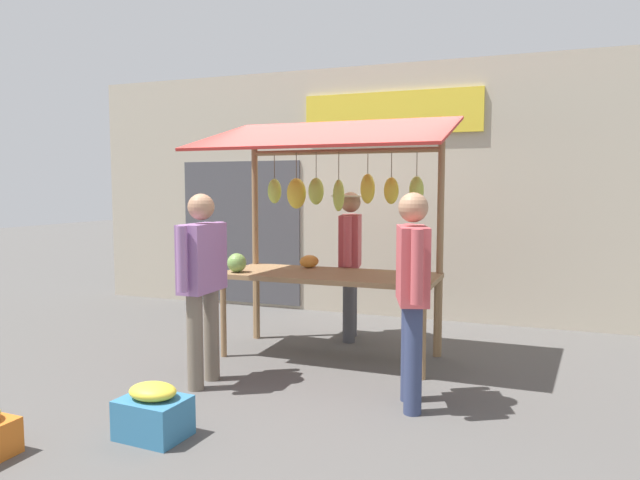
{
  "coord_description": "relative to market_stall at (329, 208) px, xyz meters",
  "views": [
    {
      "loc": [
        -1.97,
        5.59,
        1.76
      ],
      "look_at": [
        0.0,
        0.3,
        1.25
      ],
      "focal_mm": 32.5,
      "sensor_mm": 36.0,
      "label": 1
    }
  ],
  "objects": [
    {
      "name": "vendor_with_sunhat",
      "position": [
        -0.01,
        -0.71,
        -0.53
      ],
      "size": [
        0.44,
        0.71,
        1.71
      ],
      "rotation": [
        0.0,
        0.0,
        1.78
      ],
      "color": "#4C4C51",
      "rests_on": "ground"
    },
    {
      "name": "ground_plane",
      "position": [
        -0.03,
        0.04,
        -1.55
      ],
      "size": [
        40.0,
        40.0,
        0.0
      ],
      "primitive_type": "plane",
      "color": "#514F4C"
    },
    {
      "name": "shopper_in_grey_tee",
      "position": [
        -1.11,
        1.14,
        -0.54
      ],
      "size": [
        0.36,
        0.7,
        1.72
      ],
      "rotation": [
        0.0,
        0.0,
        -1.27
      ],
      "color": "navy",
      "rests_on": "ground"
    },
    {
      "name": "market_stall",
      "position": [
        0.0,
        0.0,
        0.0
      ],
      "size": [
        2.5,
        1.46,
        2.5
      ],
      "color": "olive",
      "rests_on": "ground"
    },
    {
      "name": "street_backdrop",
      "position": [
        0.01,
        -2.15,
        0.15
      ],
      "size": [
        9.0,
        0.3,
        3.4
      ],
      "color": "#B2A893",
      "rests_on": "ground"
    },
    {
      "name": "shopper_in_striped_shirt",
      "position": [
        0.74,
        1.25,
        -0.55
      ],
      "size": [
        0.23,
        0.72,
        1.71
      ],
      "rotation": [
        0.0,
        0.0,
        -1.55
      ],
      "color": "#726656",
      "rests_on": "ground"
    },
    {
      "name": "produce_crate_near",
      "position": [
        0.48,
        2.34,
        -1.37
      ],
      "size": [
        0.49,
        0.39,
        0.39
      ],
      "color": "teal",
      "rests_on": "ground"
    }
  ]
}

